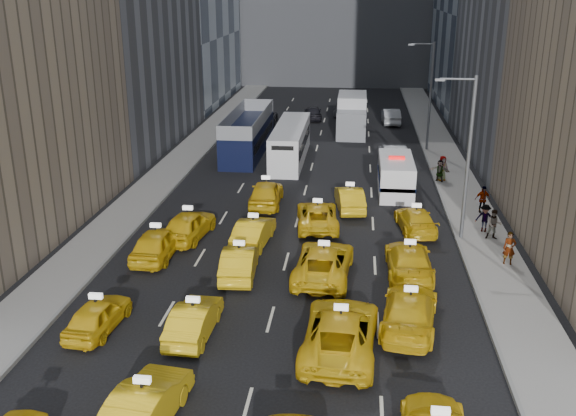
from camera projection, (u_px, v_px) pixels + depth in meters
name	position (u px, v px, depth m)	size (l,w,h in m)	color
ground	(264.00, 344.00, 25.22)	(160.00, 160.00, 0.00)	black
sidewalk_west	(176.00, 165.00, 49.71)	(3.00, 90.00, 0.15)	gray
sidewalk_east	(452.00, 173.00, 47.58)	(3.00, 90.00, 0.15)	gray
curb_west	(194.00, 166.00, 49.56)	(0.15, 90.00, 0.18)	slate
curb_east	(432.00, 173.00, 47.72)	(0.15, 90.00, 0.18)	slate
streetlight_near	(467.00, 153.00, 33.91)	(2.15, 0.22, 9.00)	#595B60
streetlight_far	(429.00, 93.00, 52.67)	(2.15, 0.22, 9.00)	#595B60
taxi_1	(144.00, 406.00, 20.30)	(1.61, 4.62, 1.52)	gold
taxi_4	(98.00, 315.00, 26.04)	(1.56, 3.88, 1.32)	gold
taxi_5	(194.00, 320.00, 25.68)	(1.45, 4.16, 1.37)	gold
taxi_6	(340.00, 332.00, 24.53)	(2.73, 5.93, 1.65)	gold
taxi_7	(409.00, 310.00, 26.23)	(2.15, 5.28, 1.53)	gold
taxi_8	(157.00, 243.00, 32.95)	(1.84, 4.58, 1.56)	gold
taxi_9	(240.00, 261.00, 30.97)	(1.55, 4.43, 1.46)	gold
taxi_10	(324.00, 262.00, 30.75)	(2.57, 5.57, 1.55)	gold
taxi_11	(409.00, 261.00, 30.97)	(2.12, 5.22, 1.51)	gold
taxi_12	(189.00, 225.00, 35.43)	(1.87, 4.64, 1.58)	gold
taxi_13	(254.00, 232.00, 34.65)	(1.54, 4.41, 1.45)	gold
taxi_14	(317.00, 215.00, 37.19)	(2.29, 4.97, 1.38)	gold
taxi_15	(416.00, 220.00, 36.56)	(1.85, 4.56, 1.32)	gold
taxi_16	(266.00, 193.00, 40.71)	(1.94, 4.81, 1.64)	gold
taxi_17	(350.00, 198.00, 40.01)	(1.53, 4.39, 1.45)	gold
nypd_van	(396.00, 176.00, 43.22)	(2.30, 5.83, 2.50)	white
double_decker	(248.00, 133.00, 53.14)	(3.38, 11.99, 3.45)	black
city_bus	(290.00, 143.00, 51.05)	(3.31, 11.14, 2.83)	silver
box_truck	(352.00, 115.00, 60.22)	(2.87, 7.76, 3.51)	silver
misc_car_0	(393.00, 155.00, 49.73)	(1.76, 5.04, 1.66)	#A1A2A8
misc_car_1	(265.00, 117.00, 64.29)	(2.35, 5.09, 1.42)	black
misc_car_2	(345.00, 109.00, 68.77)	(1.86, 4.58, 1.33)	gray
misc_car_3	(313.00, 113.00, 66.44)	(1.74, 4.33, 1.48)	black
misc_car_4	(391.00, 116.00, 64.51)	(1.64, 4.71, 1.55)	#9DA0A4
pedestrian_0	(509.00, 248.00, 31.80)	(0.62, 0.41, 1.69)	gray
pedestrian_1	(494.00, 225.00, 34.94)	(0.82, 0.45, 1.68)	gray
pedestrian_2	(485.00, 218.00, 36.02)	(1.03, 0.43, 1.60)	gray
pedestrian_3	(483.00, 199.00, 39.01)	(0.99, 0.45, 1.68)	gray
pedestrian_4	(442.00, 168.00, 45.43)	(0.86, 0.47, 1.77)	gray
pedestrian_5	(440.00, 171.00, 45.18)	(1.45, 0.42, 1.56)	gray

